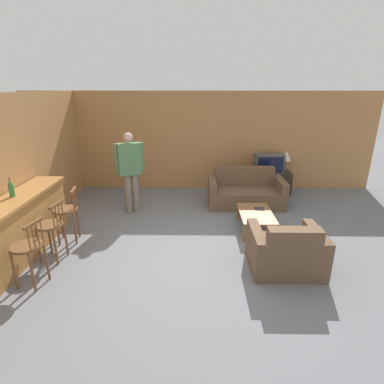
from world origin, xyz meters
name	(u,v)px	position (x,y,z in m)	size (l,w,h in m)	color
ground_plane	(199,256)	(0.00, 0.00, 0.00)	(24.00, 24.00, 0.00)	slate
wall_back	(199,141)	(0.00, 3.66, 1.30)	(9.40, 0.08, 2.60)	#B27A47
wall_left	(34,161)	(-3.28, 1.33, 1.30)	(0.08, 8.66, 2.60)	#B27A47
bar_counter	(16,230)	(-2.95, -0.13, 0.51)	(0.55, 2.73, 1.02)	#A87038
bar_chair_near	(28,250)	(-2.38, -0.80, 0.55)	(0.50, 0.50, 1.00)	brown
bar_chair_mid	(51,229)	(-2.38, -0.13, 0.55)	(0.47, 0.47, 1.00)	brown
bar_chair_far	(67,213)	(-2.38, 0.50, 0.55)	(0.48, 0.48, 1.00)	brown
couch_far	(245,192)	(1.12, 2.39, 0.30)	(1.77, 0.94, 0.85)	brown
armchair_near	(286,252)	(1.32, -0.36, 0.30)	(1.07, 0.89, 0.83)	brown
coffee_table	(256,215)	(1.11, 1.00, 0.31)	(0.64, 1.06, 0.36)	brown
tv_unit	(267,182)	(1.84, 3.25, 0.29)	(1.16, 0.54, 0.58)	#2D2319
tv	(269,163)	(1.84, 3.25, 0.81)	(0.72, 0.41, 0.47)	#4C4C4C
bottle	(11,188)	(-3.02, 0.07, 1.16)	(0.08, 0.08, 0.31)	#2D7F3D
book_on_table	(259,209)	(1.22, 1.19, 0.37)	(0.20, 0.14, 0.02)	black
table_lamp	(286,157)	(2.27, 3.25, 0.98)	(0.25, 0.25, 0.55)	brown
person_by_window	(130,169)	(-1.50, 1.88, 1.01)	(0.59, 0.34, 1.79)	#756B5B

